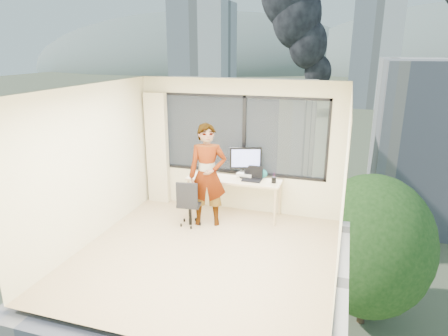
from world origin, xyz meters
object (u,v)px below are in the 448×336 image
at_px(desk, 234,196).
at_px(handbag, 261,174).
at_px(person, 208,175).
at_px(game_console, 246,174).
at_px(monitor, 246,162).
at_px(chair, 190,202).
at_px(laptop, 252,175).

distance_m(desk, handbag, 0.69).
xyz_separation_m(person, game_console, (0.54, 0.73, -0.16)).
bearing_deg(monitor, game_console, 75.46).
bearing_deg(desk, person, -123.43).
xyz_separation_m(desk, handbag, (0.49, 0.16, 0.47)).
height_order(chair, handbag, handbag).
height_order(person, handbag, person).
bearing_deg(laptop, handbag, 53.71).
bearing_deg(game_console, person, -116.74).
bearing_deg(chair, handbag, 29.75).
distance_m(person, monitor, 0.86).
bearing_deg(handbag, desk, -149.68).
bearing_deg(laptop, monitor, 139.73).
bearing_deg(desk, chair, -132.56).
bearing_deg(laptop, chair, -144.90).
bearing_deg(chair, game_console, 39.93).
height_order(desk, person, person).
bearing_deg(chair, laptop, 26.84).
distance_m(chair, game_console, 1.27).
xyz_separation_m(desk, game_console, (0.18, 0.20, 0.41)).
xyz_separation_m(laptop, handbag, (0.14, 0.18, -0.02)).
relative_size(desk, handbag, 7.45).
distance_m(monitor, handbag, 0.37).
distance_m(desk, person, 0.86).
relative_size(chair, laptop, 2.37).
height_order(chair, person, person).
distance_m(monitor, game_console, 0.28).
distance_m(chair, handbag, 1.47).
distance_m(desk, chair, 0.95).
height_order(game_console, laptop, laptop).
relative_size(laptop, handbag, 1.57).
bearing_deg(desk, laptop, -3.71).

